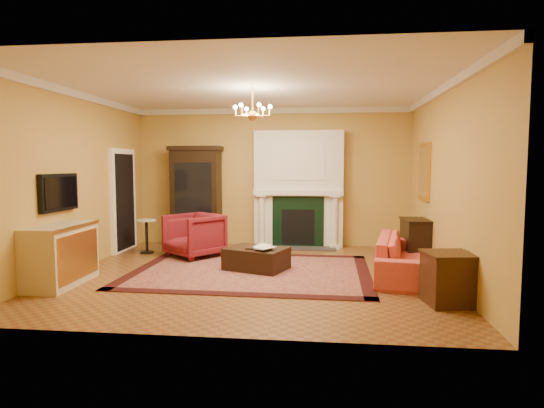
# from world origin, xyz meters

# --- Properties ---
(floor) EXTENTS (6.00, 5.50, 0.02)m
(floor) POSITION_xyz_m (0.00, 0.00, -0.01)
(floor) COLOR brown
(floor) RESTS_ON ground
(ceiling) EXTENTS (6.00, 5.50, 0.02)m
(ceiling) POSITION_xyz_m (0.00, 0.00, 3.01)
(ceiling) COLOR silver
(ceiling) RESTS_ON wall_back
(wall_back) EXTENTS (6.00, 0.02, 3.00)m
(wall_back) POSITION_xyz_m (0.00, 2.76, 1.50)
(wall_back) COLOR #B39640
(wall_back) RESTS_ON floor
(wall_front) EXTENTS (6.00, 0.02, 3.00)m
(wall_front) POSITION_xyz_m (0.00, -2.76, 1.50)
(wall_front) COLOR #B39640
(wall_front) RESTS_ON floor
(wall_left) EXTENTS (0.02, 5.50, 3.00)m
(wall_left) POSITION_xyz_m (-3.01, 0.00, 1.50)
(wall_left) COLOR #B39640
(wall_left) RESTS_ON floor
(wall_right) EXTENTS (0.02, 5.50, 3.00)m
(wall_right) POSITION_xyz_m (3.01, 0.00, 1.50)
(wall_right) COLOR #B39640
(wall_right) RESTS_ON floor
(fireplace) EXTENTS (1.90, 0.70, 2.50)m
(fireplace) POSITION_xyz_m (0.60, 2.57, 1.19)
(fireplace) COLOR silver
(fireplace) RESTS_ON wall_back
(crown_molding) EXTENTS (6.00, 5.50, 0.12)m
(crown_molding) POSITION_xyz_m (0.00, 0.96, 2.94)
(crown_molding) COLOR silver
(crown_molding) RESTS_ON ceiling
(doorway) EXTENTS (0.08, 1.05, 2.10)m
(doorway) POSITION_xyz_m (-2.95, 1.70, 1.05)
(doorway) COLOR white
(doorway) RESTS_ON wall_left
(tv_panel) EXTENTS (0.09, 0.95, 0.58)m
(tv_panel) POSITION_xyz_m (-2.95, -0.60, 1.35)
(tv_panel) COLOR black
(tv_panel) RESTS_ON wall_left
(gilt_mirror) EXTENTS (0.06, 0.76, 1.05)m
(gilt_mirror) POSITION_xyz_m (2.97, 1.40, 1.65)
(gilt_mirror) COLOR gold
(gilt_mirror) RESTS_ON wall_right
(chandelier) EXTENTS (0.63, 0.55, 0.53)m
(chandelier) POSITION_xyz_m (-0.00, 0.00, 2.61)
(chandelier) COLOR gold
(chandelier) RESTS_ON ceiling
(oriental_rug) EXTENTS (3.97, 3.01, 0.02)m
(oriental_rug) POSITION_xyz_m (-0.06, 0.15, 0.01)
(oriental_rug) COLOR #480F1A
(oriental_rug) RESTS_ON floor
(china_cabinet) EXTENTS (1.05, 0.49, 2.08)m
(china_cabinet) POSITION_xyz_m (-1.64, 2.49, 1.04)
(china_cabinet) COLOR black
(china_cabinet) RESTS_ON floor
(wingback_armchair) EXTENTS (1.23, 1.22, 0.92)m
(wingback_armchair) POSITION_xyz_m (-1.33, 1.21, 0.46)
(wingback_armchair) COLOR maroon
(wingback_armchair) RESTS_ON floor
(pedestal_table) EXTENTS (0.38, 0.38, 0.68)m
(pedestal_table) POSITION_xyz_m (-2.39, 1.49, 0.40)
(pedestal_table) COLOR black
(pedestal_table) RESTS_ON floor
(commode) EXTENTS (0.58, 1.21, 0.90)m
(commode) POSITION_xyz_m (-2.73, -0.98, 0.45)
(commode) COLOR beige
(commode) RESTS_ON floor
(coral_sofa) EXTENTS (1.03, 2.27, 0.86)m
(coral_sofa) POSITION_xyz_m (2.45, 0.12, 0.43)
(coral_sofa) COLOR #D94845
(coral_sofa) RESTS_ON floor
(end_table) EXTENTS (0.63, 0.63, 0.64)m
(end_table) POSITION_xyz_m (2.72, -1.33, 0.32)
(end_table) COLOR #32170D
(end_table) RESTS_ON floor
(console_table) EXTENTS (0.44, 0.72, 0.78)m
(console_table) POSITION_xyz_m (2.78, 1.08, 0.39)
(console_table) COLOR black
(console_table) RESTS_ON floor
(leather_ottoman) EXTENTS (1.16, 1.00, 0.36)m
(leather_ottoman) POSITION_xyz_m (0.02, 0.28, 0.20)
(leather_ottoman) COLOR black
(leather_ottoman) RESTS_ON oriental_rug
(ottoman_tray) EXTENTS (0.43, 0.33, 0.03)m
(ottoman_tray) POSITION_xyz_m (0.07, 0.25, 0.39)
(ottoman_tray) COLOR black
(ottoman_tray) RESTS_ON leather_ottoman
(book_a) EXTENTS (0.23, 0.09, 0.31)m
(book_a) POSITION_xyz_m (0.02, 0.24, 0.56)
(book_a) COLOR gray
(book_a) RESTS_ON ottoman_tray
(book_b) EXTENTS (0.21, 0.16, 0.32)m
(book_b) POSITION_xyz_m (0.09, 0.14, 0.57)
(book_b) COLOR gray
(book_b) RESTS_ON ottoman_tray
(topiary_left) EXTENTS (0.16, 0.16, 0.43)m
(topiary_left) POSITION_xyz_m (-0.01, 2.53, 1.47)
(topiary_left) COLOR gray
(topiary_left) RESTS_ON fireplace
(topiary_right) EXTENTS (0.15, 0.15, 0.39)m
(topiary_right) POSITION_xyz_m (1.28, 2.53, 1.45)
(topiary_right) COLOR gray
(topiary_right) RESTS_ON fireplace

